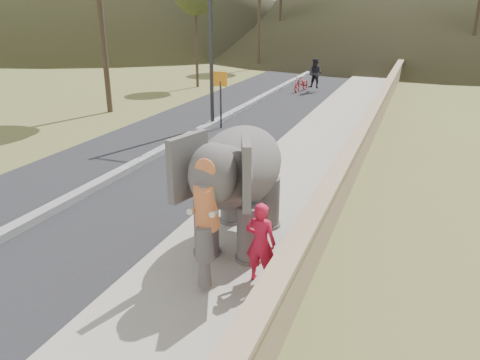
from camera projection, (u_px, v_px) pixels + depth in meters
name	position (u px, v px, depth m)	size (l,w,h in m)	color
road	(169.00, 150.00, 16.98)	(7.00, 120.00, 0.03)	black
median	(168.00, 147.00, 16.95)	(0.35, 120.00, 0.22)	black
walkway	(303.00, 164.00, 15.28)	(3.00, 120.00, 0.15)	#9E9687
parapet	(356.00, 155.00, 14.56)	(0.30, 120.00, 1.10)	tan
lamppost	(217.00, 7.00, 18.60)	(1.76, 0.36, 8.00)	#343338
signboard	(221.00, 90.00, 19.47)	(0.60, 0.08, 2.40)	#2D2D33
elephant_and_man	(240.00, 184.00, 9.70)	(2.26, 3.70, 2.59)	#635D59
motorcyclist	(308.00, 79.00, 28.43)	(1.80, 1.92, 2.02)	#9C0E11
trees	(362.00, 19.00, 30.50)	(47.98, 42.97, 9.62)	#473828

